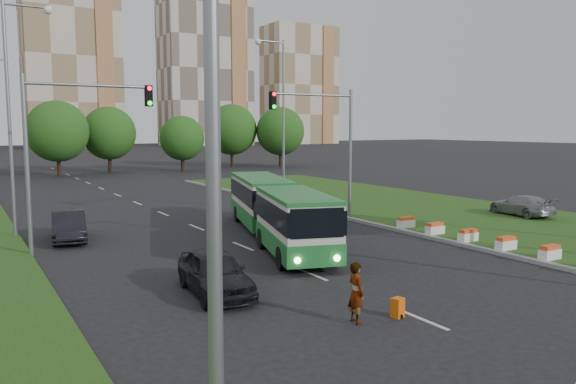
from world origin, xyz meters
TOP-DOWN VIEW (x-y plane):
  - ground at (0.00, 0.00)m, footprint 360.00×360.00m
  - grass_median at (13.00, 8.00)m, footprint 14.00×60.00m
  - median_kerb at (6.05, 8.00)m, footprint 0.30×60.00m
  - lane_markings at (-3.00, 20.00)m, footprint 0.20×100.00m
  - flower_planters at (6.70, -1.40)m, footprint 1.10×13.70m
  - traffic_mast_median at (4.78, 10.00)m, footprint 5.76×0.32m
  - traffic_mast_left at (-10.38, 9.00)m, footprint 5.76×0.32m
  - street_lamps at (-3.00, 10.00)m, footprint 36.00×60.00m
  - tree_line at (10.00, 55.00)m, footprint 120.00×8.00m
  - apartment_tower_ceast at (15.00, 150.00)m, footprint 25.00×15.00m
  - apartment_tower_east at (55.00, 150.00)m, footprint 27.00×15.00m
  - midrise_east at (90.00, 150.00)m, footprint 24.00×14.00m
  - articulated_bus at (-1.01, 6.82)m, footprint 2.38×15.24m
  - car_left_near at (-7.27, -0.51)m, footprint 2.26×4.64m
  - car_left_far at (-9.94, 11.74)m, footprint 2.20×4.68m
  - car_median at (16.00, 4.74)m, footprint 2.37×4.65m
  - pedestrian at (-4.88, -5.26)m, footprint 0.50×0.70m
  - shopping_trolley at (-3.50, -5.52)m, footprint 0.35×0.37m

SIDE VIEW (x-z plane):
  - ground at x=0.00m, z-range 0.00..0.00m
  - lane_markings at x=-3.00m, z-range -0.01..0.01m
  - grass_median at x=13.00m, z-range 0.00..0.15m
  - median_kerb at x=6.05m, z-range 0.00..0.18m
  - shopping_trolley at x=-3.50m, z-range 0.00..0.59m
  - flower_planters at x=6.70m, z-range 0.15..0.75m
  - car_left_far at x=-9.94m, z-range 0.00..1.48m
  - car_left_near at x=-7.27m, z-range 0.00..1.53m
  - car_median at x=16.00m, z-range 0.15..1.44m
  - pedestrian at x=-4.88m, z-range 0.00..1.81m
  - articulated_bus at x=-1.01m, z-range 0.28..2.79m
  - tree_line at x=10.00m, z-range 0.00..9.00m
  - traffic_mast_median at x=4.78m, z-range 1.35..9.35m
  - traffic_mast_left at x=-10.38m, z-range 1.35..9.35m
  - street_lamps at x=-3.00m, z-range 0.00..12.00m
  - midrise_east at x=90.00m, z-range 0.00..40.00m
  - apartment_tower_east at x=55.00m, z-range 0.00..47.00m
  - apartment_tower_ceast at x=15.00m, z-range 0.00..50.00m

